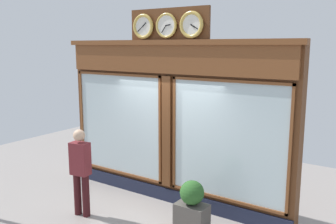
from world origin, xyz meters
The scene contains 4 objects.
shop_facade centered at (0.00, -0.12, 1.70)m, with size 5.29×0.42×3.93m.
pedestrian centered at (0.99, 1.47, 0.93)m, with size 0.39×0.27×1.69m.
planter_box centered at (-1.09, 0.87, 0.26)m, with size 0.56×0.36×0.52m, color #4C4742.
planter_shrub centered at (-1.09, 0.87, 0.73)m, with size 0.42×0.42×0.42m, color #285623.
Camera 1 is at (-4.08, 6.00, 3.22)m, focal length 39.21 mm.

